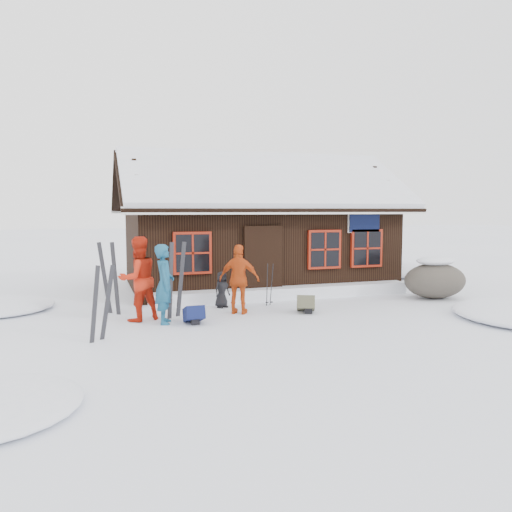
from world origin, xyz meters
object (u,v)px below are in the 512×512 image
at_px(boulder, 435,279).
at_px(ski_poles, 269,285).
at_px(skier_teal, 165,284).
at_px(skier_orange_left, 138,279).
at_px(skier_crouched, 222,290).
at_px(backpack_blue, 194,317).
at_px(backpack_olive, 306,306).
at_px(ski_pair_left, 101,304).
at_px(skier_orange_right, 239,279).

bearing_deg(boulder, ski_poles, 174.32).
distance_m(skier_teal, skier_orange_left, 0.70).
xyz_separation_m(skier_crouched, backpack_blue, (-1.04, -1.58, -0.32)).
height_order(backpack_blue, backpack_olive, backpack_olive).
bearing_deg(backpack_olive, boulder, 32.86).
xyz_separation_m(ski_pair_left, ski_poles, (4.26, 2.31, -0.17)).
distance_m(skier_orange_left, ski_poles, 3.54).
height_order(ski_pair_left, backpack_blue, ski_pair_left).
bearing_deg(skier_crouched, skier_teal, -167.89).
height_order(boulder, ski_poles, ski_poles).
height_order(skier_orange_left, boulder, skier_orange_left).
bearing_deg(skier_orange_left, skier_orange_right, 157.26).
xyz_separation_m(backpack_blue, backpack_olive, (2.83, 0.31, 0.01)).
bearing_deg(skier_teal, skier_orange_right, -66.48).
distance_m(backpack_blue, backpack_olive, 2.84).
relative_size(boulder, ski_pair_left, 1.21).
bearing_deg(skier_orange_right, skier_teal, 45.06).
bearing_deg(skier_orange_left, ski_poles, 170.37).
distance_m(boulder, backpack_blue, 7.20).
height_order(skier_orange_left, skier_crouched, skier_orange_left).
xyz_separation_m(skier_orange_left, skier_crouched, (2.17, 0.88, -0.49)).
height_order(skier_teal, backpack_olive, skier_teal).
xyz_separation_m(boulder, ski_pair_left, (-9.08, -1.83, 0.17)).
bearing_deg(ski_poles, skier_orange_right, -142.98).
xyz_separation_m(skier_crouched, ski_pair_left, (-3.00, -2.41, 0.24)).
relative_size(skier_teal, skier_crouched, 1.89).
bearing_deg(backpack_blue, skier_orange_left, 147.95).
distance_m(boulder, backpack_olive, 4.37).
bearing_deg(skier_orange_left, backpack_blue, 125.81).
height_order(skier_orange_right, backpack_blue, skier_orange_right).
distance_m(skier_crouched, boulder, 6.11).
bearing_deg(skier_orange_left, skier_crouched, 179.61).
bearing_deg(backpack_blue, backpack_olive, 5.77).
bearing_deg(boulder, backpack_blue, -171.99).
distance_m(skier_orange_left, ski_pair_left, 1.75).
relative_size(skier_teal, ski_pair_left, 1.17).
height_order(skier_crouched, boulder, boulder).
distance_m(skier_teal, ski_pair_left, 1.73).
relative_size(boulder, backpack_blue, 3.38).
distance_m(ski_pair_left, backpack_blue, 2.20).
bearing_deg(skier_orange_right, boulder, -145.83).
xyz_separation_m(skier_orange_left, backpack_blue, (1.13, -0.69, -0.81)).
relative_size(ski_poles, backpack_olive, 2.00).
bearing_deg(skier_teal, backpack_olive, -79.07).
distance_m(skier_orange_left, backpack_olive, 4.05).
height_order(skier_crouched, backpack_olive, skier_crouched).
bearing_deg(backpack_olive, backpack_blue, -150.05).
relative_size(backpack_blue, backpack_olive, 0.94).
bearing_deg(backpack_blue, skier_crouched, 56.10).
bearing_deg(ski_poles, boulder, -5.68).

